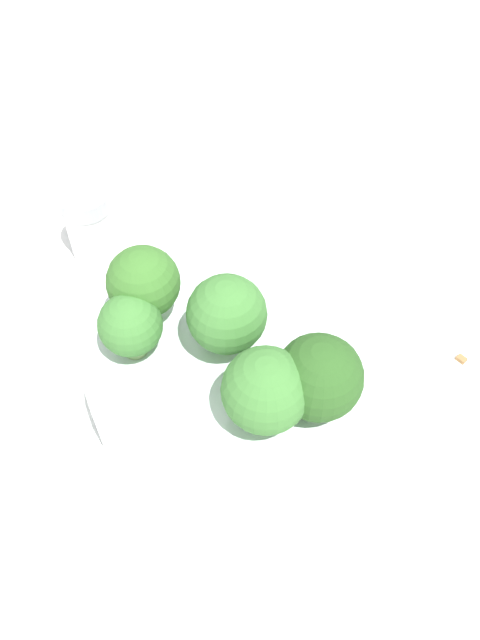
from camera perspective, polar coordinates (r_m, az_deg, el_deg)
The scene contains 10 objects.
ground_plane at distance 0.45m, azimuth -0.00°, elevation -6.35°, with size 3.00×3.00×0.00m, color white.
bowl at distance 0.42m, azimuth -0.00°, elevation -4.55°, with size 0.20×0.20×0.05m, color silver.
broccoli_floret_0 at distance 0.38m, azimuth -1.22°, elevation 0.46°, with size 0.05×0.05×0.06m.
broccoli_floret_1 at distance 0.35m, azimuth 2.34°, elevation -6.52°, with size 0.05×0.05×0.06m.
broccoli_floret_2 at distance 0.40m, azimuth -8.82°, elevation 3.33°, with size 0.05×0.05×0.06m.
broccoli_floret_3 at distance 0.36m, azimuth 7.19°, elevation -5.30°, with size 0.05×0.05×0.06m.
broccoli_floret_4 at distance 0.39m, azimuth -9.98°, elevation -0.54°, with size 0.04×0.04×0.05m.
pepper_shaker at distance 0.52m, azimuth -13.55°, elevation 8.53°, with size 0.04×0.04×0.06m.
almond_crumb_0 at distance 0.53m, azimuth -9.76°, elevation 6.05°, with size 0.01×0.01×0.01m, color tan.
almond_crumb_1 at distance 0.48m, azimuth 19.64°, elevation -3.27°, with size 0.01×0.00×0.01m, color olive.
Camera 1 is at (-0.21, 0.11, 0.38)m, focal length 35.00 mm.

